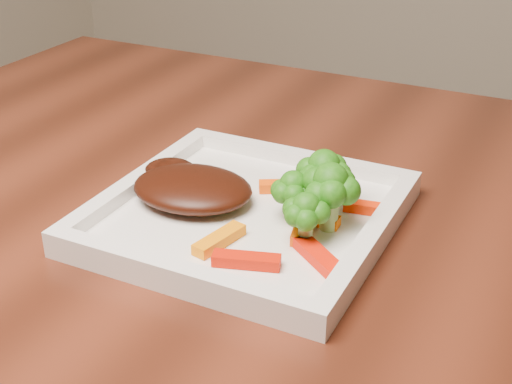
% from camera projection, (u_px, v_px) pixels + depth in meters
% --- Properties ---
extents(plate, '(0.27, 0.27, 0.01)m').
position_uv_depth(plate, '(247.00, 218.00, 0.69)').
color(plate, white).
rests_on(plate, dining_table).
extents(steak, '(0.13, 0.11, 0.03)m').
position_uv_depth(steak, '(193.00, 188.00, 0.70)').
color(steak, '#381108').
rests_on(steak, plate).
extents(broccoli_0, '(0.07, 0.07, 0.07)m').
position_uv_depth(broccoli_0, '(323.00, 178.00, 0.68)').
color(broccoli_0, '#386A11').
rests_on(broccoli_0, plate).
extents(broccoli_1, '(0.07, 0.07, 0.06)m').
position_uv_depth(broccoli_1, '(330.00, 197.00, 0.65)').
color(broccoli_1, '#237914').
rests_on(broccoli_1, plate).
extents(broccoli_2, '(0.05, 0.05, 0.06)m').
position_uv_depth(broccoli_2, '(306.00, 215.00, 0.62)').
color(broccoli_2, '#106312').
rests_on(broccoli_2, plate).
extents(broccoli_3, '(0.06, 0.06, 0.06)m').
position_uv_depth(broccoli_3, '(293.00, 191.00, 0.66)').
color(broccoli_3, '#236110').
rests_on(broccoli_3, plate).
extents(carrot_0, '(0.06, 0.03, 0.01)m').
position_uv_depth(carrot_0, '(246.00, 260.00, 0.60)').
color(carrot_0, red).
rests_on(carrot_0, plate).
extents(carrot_1, '(0.06, 0.05, 0.01)m').
position_uv_depth(carrot_1, '(319.00, 257.00, 0.61)').
color(carrot_1, red).
rests_on(carrot_1, plate).
extents(carrot_2, '(0.03, 0.06, 0.01)m').
position_uv_depth(carrot_2, '(219.00, 240.00, 0.63)').
color(carrot_2, orange).
rests_on(carrot_2, plate).
extents(carrot_3, '(0.05, 0.02, 0.01)m').
position_uv_depth(carrot_3, '(369.00, 208.00, 0.69)').
color(carrot_3, '#FD2C04').
rests_on(carrot_3, plate).
extents(carrot_4, '(0.05, 0.04, 0.01)m').
position_uv_depth(carrot_4, '(285.00, 186.00, 0.73)').
color(carrot_4, '#FF4D04').
rests_on(carrot_4, plate).
extents(carrot_5, '(0.03, 0.06, 0.01)m').
position_uv_depth(carrot_5, '(305.00, 226.00, 0.66)').
color(carrot_5, '#E84C03').
rests_on(carrot_5, plate).
extents(carrot_6, '(0.05, 0.02, 0.01)m').
position_uv_depth(carrot_6, '(313.00, 218.00, 0.67)').
color(carrot_6, '#FC6104').
rests_on(carrot_6, plate).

